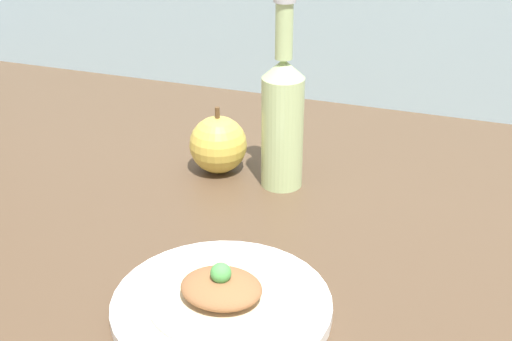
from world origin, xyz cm
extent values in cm
cube|color=brown|center=(0.00, 0.00, -2.00)|extent=(180.00, 110.00, 4.00)
cylinder|color=white|center=(-2.26, -15.28, 0.80)|extent=(24.88, 24.88, 1.61)
torus|color=white|center=(-2.26, -15.28, 1.36)|extent=(24.02, 24.02, 1.12)
cylinder|color=beige|center=(-2.26, -15.28, 1.81)|extent=(16.59, 16.59, 0.40)
ellipsoid|color=brown|center=(-2.26, -15.28, 3.32)|extent=(9.27, 7.88, 2.62)
sphere|color=#4CA34C|center=(-2.26, -15.28, 5.33)|extent=(2.34, 2.34, 2.34)
cylinder|color=#B7D18E|center=(-5.22, 16.48, 8.47)|extent=(6.21, 6.21, 16.94)
cone|color=#B7D18E|center=(-5.22, 16.48, 18.34)|extent=(6.21, 6.21, 2.79)
cylinder|color=#B7D18E|center=(-5.22, 16.48, 23.70)|extent=(2.48, 2.48, 7.94)
sphere|color=gold|center=(-15.87, 17.51, 4.48)|extent=(8.96, 8.96, 8.96)
cylinder|color=brown|center=(-15.87, 17.51, 9.66)|extent=(0.72, 0.72, 2.02)
camera|label=1|loc=(22.71, -74.90, 50.68)|focal=50.00mm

